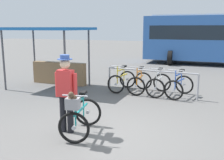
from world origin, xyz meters
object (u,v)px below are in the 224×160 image
racked_bike_blue (179,86)px  person_with_featured_bike (66,90)px  racked_bike_yellow (122,81)px  featured_bicycle (79,114)px  market_stall (53,51)px  racked_bike_white (159,84)px  racked_bike_orange (140,82)px

racked_bike_blue → person_with_featured_bike: (-1.82, -4.05, 0.58)m
racked_bike_yellow → featured_bicycle: 4.34m
featured_bicycle → market_stall: market_stall is taller
racked_bike_white → featured_bicycle: size_ratio=0.89×
racked_bike_yellow → racked_bike_white: size_ratio=1.05×
racked_bike_white → racked_bike_orange: bearing=176.1°
racked_bike_white → racked_bike_blue: 0.70m
featured_bicycle → racked_bike_orange: bearing=89.4°
racked_bike_white → racked_bike_blue: bearing=-3.9°
racked_bike_white → featured_bicycle: featured_bicycle is taller
person_with_featured_bike → market_stall: 4.97m
racked_bike_white → market_stall: 4.31m
racked_bike_yellow → person_with_featured_bike: person_with_featured_bike is taller
featured_bicycle → market_stall: bearing=130.8°
racked_bike_yellow → racked_bike_white: 1.40m
racked_bike_blue → person_with_featured_bike: 4.48m
racked_bike_white → racked_bike_yellow: bearing=176.1°
person_with_featured_bike → racked_bike_blue: bearing=65.8°
featured_bicycle → person_with_featured_bike: bearing=165.5°
racked_bike_orange → person_with_featured_bike: 4.20m
racked_bike_yellow → racked_bike_white: same height
featured_bicycle → racked_bike_yellow: bearing=98.6°
racked_bike_yellow → racked_bike_blue: size_ratio=0.96×
person_with_featured_bike → market_stall: bearing=128.2°
racked_bike_yellow → racked_bike_orange: 0.70m
racked_bike_yellow → market_stall: 2.98m
racked_bike_yellow → racked_bike_blue: (2.09, -0.14, -0.00)m
racked_bike_orange → featured_bicycle: 4.24m
racked_bike_yellow → featured_bicycle: bearing=-81.4°
racked_bike_orange → racked_bike_white: (0.70, -0.05, 0.00)m
racked_bike_white → person_with_featured_bike: size_ratio=0.64×
racked_bike_blue → featured_bicycle: featured_bicycle is taller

